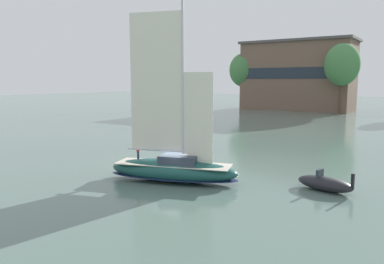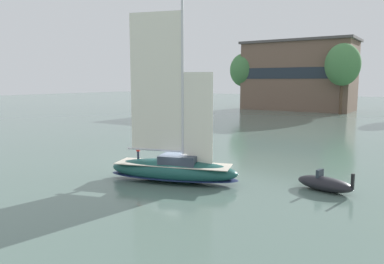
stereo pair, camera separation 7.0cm
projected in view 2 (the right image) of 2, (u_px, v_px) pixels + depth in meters
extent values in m
plane|color=slate|center=(173.00, 181.00, 32.60)|extent=(400.00, 400.00, 0.00)
cube|color=brown|center=(298.00, 77.00, 111.63)|extent=(31.32, 13.89, 19.69)
cube|color=#1E2833|center=(290.00, 73.00, 105.71)|extent=(28.19, 0.10, 3.15)
cube|color=#514C4C|center=(300.00, 42.00, 110.25)|extent=(32.52, 15.09, 0.70)
cylinder|color=#4C3828|center=(341.00, 95.00, 96.91)|extent=(0.79, 0.79, 9.83)
ellipsoid|color=#477F47|center=(343.00, 65.00, 95.83)|extent=(8.84, 8.84, 10.81)
cylinder|color=brown|center=(243.00, 94.00, 117.42)|extent=(0.74, 0.74, 9.19)
ellipsoid|color=#477F47|center=(243.00, 70.00, 116.42)|extent=(8.27, 8.27, 10.11)
ellipsoid|color=#194C47|center=(173.00, 170.00, 32.47)|extent=(11.83, 6.52, 1.94)
ellipsoid|color=#19234C|center=(173.00, 176.00, 32.54)|extent=(11.95, 6.59, 0.23)
cube|color=beige|center=(173.00, 164.00, 32.39)|extent=(10.37, 5.62, 0.06)
cube|color=#333D4C|center=(179.00, 160.00, 32.18)|extent=(3.72, 3.10, 0.80)
cylinder|color=silver|center=(183.00, 81.00, 31.17)|extent=(0.23, 0.23, 14.25)
cylinder|color=silver|center=(155.00, 150.00, 32.68)|extent=(4.94, 1.75, 0.19)
cube|color=silver|center=(156.00, 82.00, 31.83)|extent=(4.50, 1.47, 11.68)
cube|color=silver|center=(198.00, 119.00, 31.24)|extent=(2.39, 0.79, 7.84)
cylinder|color=#232838|center=(138.00, 156.00, 33.62)|extent=(0.25, 0.25, 0.85)
cylinder|color=red|center=(138.00, 148.00, 33.52)|extent=(0.43, 0.43, 0.65)
sphere|color=tan|center=(138.00, 143.00, 33.46)|extent=(0.24, 0.24, 0.24)
ellipsoid|color=maroon|center=(200.00, 119.00, 79.97)|extent=(3.25, 6.71, 1.10)
ellipsoid|color=#19234C|center=(200.00, 120.00, 80.01)|extent=(3.28, 6.78, 0.13)
cube|color=silver|center=(200.00, 118.00, 79.93)|extent=(2.79, 5.89, 0.06)
cube|color=#333D4C|center=(201.00, 116.00, 80.11)|extent=(1.65, 2.05, 0.45)
cylinder|color=silver|center=(201.00, 98.00, 79.72)|extent=(0.13, 0.13, 8.08)
cylinder|color=silver|center=(196.00, 115.00, 79.20)|extent=(0.77, 2.86, 0.11)
cylinder|color=white|center=(196.00, 114.00, 79.19)|extent=(0.77, 2.59, 0.18)
ellipsoid|color=black|center=(325.00, 184.00, 29.76)|extent=(4.84, 2.69, 1.10)
cube|color=black|center=(353.00, 182.00, 28.15)|extent=(0.24, 0.27, 1.21)
cube|color=#28333D|center=(320.00, 173.00, 29.97)|extent=(0.42, 0.94, 0.66)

